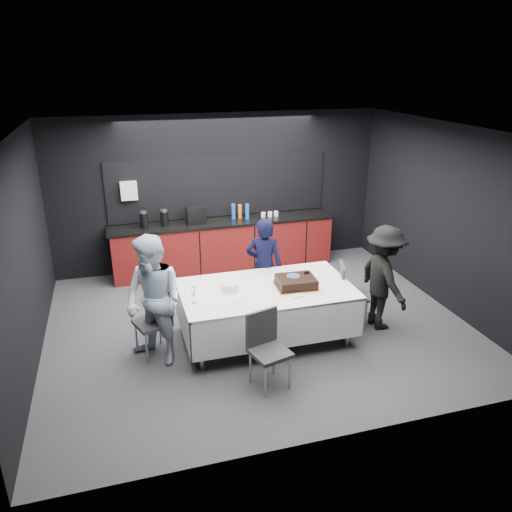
{
  "coord_description": "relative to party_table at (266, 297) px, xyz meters",
  "views": [
    {
      "loc": [
        -1.84,
        -6.22,
        3.66
      ],
      "look_at": [
        0.0,
        0.1,
        1.05
      ],
      "focal_mm": 35.0,
      "sensor_mm": 36.0,
      "label": 1
    }
  ],
  "objects": [
    {
      "name": "ground",
      "position": [
        0.0,
        0.4,
        -0.64
      ],
      "size": [
        6.0,
        6.0,
        0.0
      ],
      "primitive_type": "plane",
      "color": "#424247",
      "rests_on": "ground"
    },
    {
      "name": "room_shell",
      "position": [
        0.0,
        0.4,
        1.22
      ],
      "size": [
        6.04,
        5.04,
        2.82
      ],
      "color": "white",
      "rests_on": "ground"
    },
    {
      "name": "kitchenette",
      "position": [
        -0.02,
        2.62,
        -0.1
      ],
      "size": [
        4.1,
        0.64,
        2.05
      ],
      "color": "#590E0E",
      "rests_on": "ground"
    },
    {
      "name": "party_table",
      "position": [
        0.0,
        0.0,
        0.0
      ],
      "size": [
        2.32,
        1.32,
        0.78
      ],
      "color": "#99999E",
      "rests_on": "ground"
    },
    {
      "name": "cake_assembly",
      "position": [
        0.4,
        -0.08,
        0.21
      ],
      "size": [
        0.58,
        0.48,
        0.17
      ],
      "color": "gold",
      "rests_on": "party_table"
    },
    {
      "name": "plate_stack",
      "position": [
        -0.49,
        0.06,
        0.19
      ],
      "size": [
        0.23,
        0.23,
        0.1
      ],
      "primitive_type": "cylinder",
      "color": "white",
      "rests_on": "party_table"
    },
    {
      "name": "loose_plate_near",
      "position": [
        -0.46,
        -0.26,
        0.14
      ],
      "size": [
        0.18,
        0.18,
        0.01
      ],
      "primitive_type": "cylinder",
      "color": "white",
      "rests_on": "party_table"
    },
    {
      "name": "loose_plate_right_a",
      "position": [
        0.83,
        0.2,
        0.14
      ],
      "size": [
        0.2,
        0.2,
        0.01
      ],
      "primitive_type": "cylinder",
      "color": "white",
      "rests_on": "party_table"
    },
    {
      "name": "loose_plate_right_b",
      "position": [
        0.89,
        -0.37,
        0.14
      ],
      "size": [
        0.19,
        0.19,
        0.01
      ],
      "primitive_type": "cylinder",
      "color": "white",
      "rests_on": "party_table"
    },
    {
      "name": "loose_plate_far",
      "position": [
        0.1,
        0.42,
        0.14
      ],
      "size": [
        0.21,
        0.21,
        0.01
      ],
      "primitive_type": "cylinder",
      "color": "white",
      "rests_on": "party_table"
    },
    {
      "name": "fork_pile",
      "position": [
        0.3,
        -0.38,
        0.15
      ],
      "size": [
        0.16,
        0.12,
        0.02
      ],
      "primitive_type": "cube",
      "rotation": [
        0.0,
        0.0,
        0.25
      ],
      "color": "white",
      "rests_on": "party_table"
    },
    {
      "name": "champagne_flute",
      "position": [
        -1.02,
        -0.19,
        0.3
      ],
      "size": [
        0.06,
        0.06,
        0.22
      ],
      "color": "white",
      "rests_on": "party_table"
    },
    {
      "name": "chair_left",
      "position": [
        -1.47,
        0.08,
        -0.11
      ],
      "size": [
        0.53,
        0.53,
        0.92
      ],
      "color": "#2E2F33",
      "rests_on": "ground"
    },
    {
      "name": "chair_right",
      "position": [
        1.28,
        0.1,
        -0.11
      ],
      "size": [
        0.53,
        0.53,
        0.92
      ],
      "color": "#2E2F33",
      "rests_on": "ground"
    },
    {
      "name": "chair_near",
      "position": [
        -0.3,
        -0.98,
        -0.11
      ],
      "size": [
        0.52,
        0.52,
        0.92
      ],
      "color": "#2E2F33",
      "rests_on": "ground"
    },
    {
      "name": "person_center",
      "position": [
        0.2,
        0.75,
        0.12
      ],
      "size": [
        0.66,
        0.56,
        1.52
      ],
      "primitive_type": "imported",
      "rotation": [
        0.0,
        0.0,
        2.71
      ],
      "color": "black",
      "rests_on": "ground"
    },
    {
      "name": "person_left",
      "position": [
        -1.51,
        -0.13,
        0.21
      ],
      "size": [
        1.02,
        1.04,
        1.7
      ],
      "primitive_type": "imported",
      "rotation": [
        0.0,
        0.0,
        -0.88
      ],
      "color": "#ADC4DA",
      "rests_on": "ground"
    },
    {
      "name": "person_right",
      "position": [
        1.7,
        -0.13,
        0.13
      ],
      "size": [
        0.63,
        1.02,
        1.53
      ],
      "primitive_type": "imported",
      "rotation": [
        0.0,
        0.0,
        1.63
      ],
      "color": "black",
      "rests_on": "ground"
    }
  ]
}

